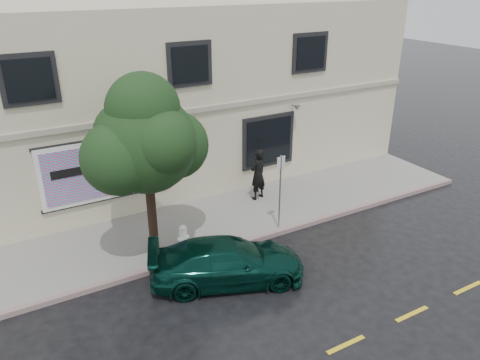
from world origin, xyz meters
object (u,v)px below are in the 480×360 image
car (227,262)px  street_tree (146,144)px  fire_hydrant (183,238)px  pedestrian (258,174)px

car → street_tree: size_ratio=0.86×
car → fire_hydrant: size_ratio=5.01×
street_tree → fire_hydrant: size_ratio=5.80×
street_tree → fire_hydrant: street_tree is taller
car → pedestrian: (3.35, 3.84, 0.52)m
pedestrian → car: bearing=31.6°
car → fire_hydrant: car is taller
street_tree → fire_hydrant: 3.24m
car → pedestrian: 5.13m
car → street_tree: bearing=53.5°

